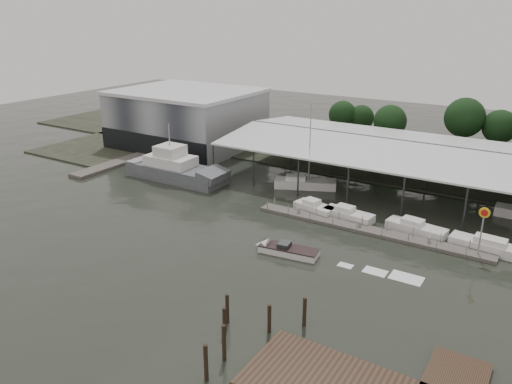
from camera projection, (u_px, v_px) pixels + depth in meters
The scene contains 17 objects.
ground at pixel (212, 234), 57.60m from camera, with size 200.00×200.00×0.00m, color #262B23.
land_strip_far at pixel (350, 151), 91.04m from camera, with size 140.00×30.00×0.30m.
land_strip_west at pixel (143, 137), 101.37m from camera, with size 20.00×40.00×0.30m.
storage_warehouse at pixel (187, 118), 93.58m from camera, with size 24.50×20.50×10.50m.
covered_boat_shed at pixel (430, 149), 69.36m from camera, with size 58.24×24.00×6.96m.
trawler_dock at pixel (119, 163), 83.59m from camera, with size 3.00×18.00×0.50m.
floating_dock at pixel (367, 230), 58.04m from camera, with size 28.00×2.00×1.40m.
shell_fuel_sign at pixel (483, 223), 50.79m from camera, with size 1.10×0.18×5.55m.
grey_trawler at pixel (177, 170), 75.54m from camera, with size 16.50×5.34×8.84m.
white_sailboat at pixel (304, 183), 72.33m from camera, with size 9.10×5.91×12.54m.
speedboat_underway at pixel (283, 250), 52.85m from camera, with size 17.98×4.31×2.00m.
moored_cruiser_0 at pixel (314, 208), 63.56m from camera, with size 5.71×3.26×1.70m.
moored_cruiser_1 at pixel (348, 214), 61.41m from camera, with size 6.48×2.90×1.70m.
moored_cruiser_2 at pixel (416, 228), 57.61m from camera, with size 7.05×3.10×1.70m.
moored_cruiser_3 at pixel (494, 248), 52.84m from camera, with size 9.25×3.10×1.70m.
mooring_pilings at pixel (243, 331), 38.42m from camera, with size 5.88×9.66×3.61m.
horizon_tree_line at pixel (504, 129), 81.96m from camera, with size 67.58×11.45×10.28m.
Camera 1 is at (32.05, -41.84, 24.25)m, focal length 35.00 mm.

